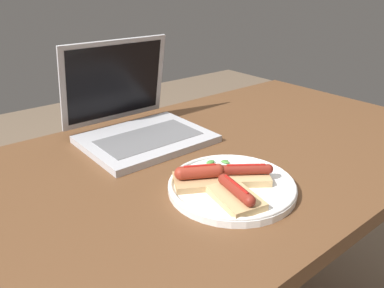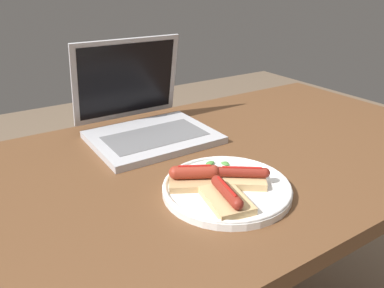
# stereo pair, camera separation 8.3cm
# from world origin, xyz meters

# --- Properties ---
(desk) EXTENTS (1.37, 0.76, 0.75)m
(desk) POSITION_xyz_m (0.00, 0.00, 0.65)
(desk) COLOR brown
(desk) RESTS_ON ground_plane
(laptop) EXTENTS (0.31, 0.30, 0.25)m
(laptop) POSITION_xyz_m (-0.10, 0.21, 0.79)
(laptop) COLOR #B7B7BC
(laptop) RESTS_ON desk
(plate) EXTENTS (0.26, 0.26, 0.02)m
(plate) POSITION_xyz_m (-0.10, -0.15, 0.76)
(plate) COLOR white
(plate) RESTS_ON desk
(sausage_toast_left) EXTENTS (0.12, 0.11, 0.04)m
(sausage_toast_left) POSITION_xyz_m (-0.06, -0.16, 0.77)
(sausage_toast_left) COLOR tan
(sausage_toast_left) RESTS_ON plate
(sausage_toast_middle) EXTENTS (0.09, 0.12, 0.04)m
(sausage_toast_middle) POSITION_xyz_m (-0.14, -0.20, 0.77)
(sausage_toast_middle) COLOR tan
(sausage_toast_middle) RESTS_ON plate
(sausage_toast_right) EXTENTS (0.13, 0.11, 0.04)m
(sausage_toast_right) POSITION_xyz_m (-0.15, -0.11, 0.78)
(sausage_toast_right) COLOR tan
(sausage_toast_right) RESTS_ON plate
(salad_pile) EXTENTS (0.08, 0.07, 0.01)m
(salad_pile) POSITION_xyz_m (-0.07, -0.08, 0.76)
(salad_pile) COLOR #4C8E3D
(salad_pile) RESTS_ON plate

